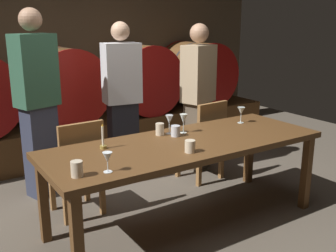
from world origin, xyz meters
The scene contains 21 objects.
ground_plane centered at (0.00, 0.00, 0.00)m, with size 8.69×8.69×0.00m, color brown.
back_wall centered at (0.00, 2.69, 1.45)m, with size 6.69×0.24×2.89m, color brown.
barrel_shelf centered at (0.00, 2.14, 0.23)m, with size 6.02×0.90×0.45m, color brown.
wine_barrel_center centered at (-0.01, 2.14, 0.92)m, with size 0.95×0.85×0.95m.
wine_barrel_right centered at (1.08, 2.14, 0.92)m, with size 0.95×0.85×0.95m.
wine_barrel_far_right centered at (2.08, 2.14, 0.92)m, with size 0.95×0.85×0.95m.
dining_table centered at (0.24, -0.15, 0.67)m, with size 2.36×0.86×0.74m.
chair_left centered at (-0.46, 0.48, 0.49)m, with size 0.42×0.42×0.88m.
chair_right centered at (0.98, 0.53, 0.49)m, with size 0.44×0.44×0.88m.
guest_left centered at (-0.60, 1.12, 0.94)m, with size 0.43×0.34×1.82m.
guest_center centered at (0.28, 1.08, 0.87)m, with size 0.41×0.29×1.69m.
guest_right centered at (1.13, 0.86, 0.86)m, with size 0.44×0.35×1.67m.
candle_center centered at (-0.41, 0.04, 0.80)m, with size 0.05×0.05×0.20m.
wine_glass_far_left centered at (-0.59, -0.43, 0.84)m, with size 0.07×0.07×0.14m.
wine_glass_center_left centered at (0.25, 0.11, 0.86)m, with size 0.07×0.07×0.17m.
wine_glass_center_right centered at (0.37, 0.07, 0.86)m, with size 0.07×0.07×0.17m.
wine_glass_far_right centered at (1.04, 0.05, 0.85)m, with size 0.07×0.07×0.16m.
cup_far_left centered at (-0.78, -0.39, 0.79)m, with size 0.08×0.08×0.10m, color beige.
cup_center_left centered at (0.10, -0.40, 0.79)m, with size 0.08×0.08×0.09m, color beige.
cup_center_right centered at (0.16, 0.12, 0.79)m, with size 0.07×0.07×0.11m, color beige.
cup_far_right centered at (0.25, 0.02, 0.79)m, with size 0.08×0.08×0.09m, color silver.
Camera 1 is at (-1.58, -2.68, 1.71)m, focal length 42.35 mm.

